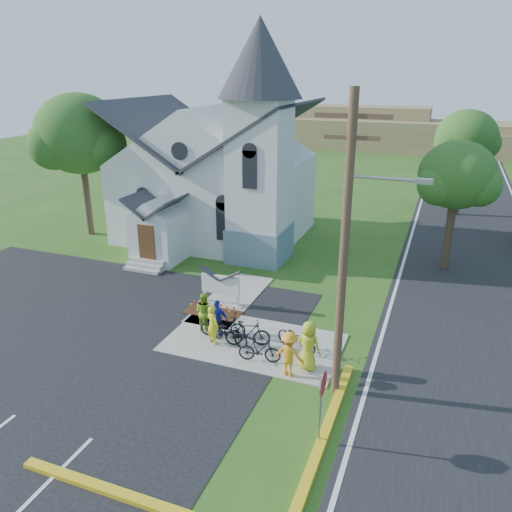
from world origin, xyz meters
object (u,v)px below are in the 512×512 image
at_px(utility_pole, 347,244).
at_px(cyclist_0, 213,325).
at_px(church_sign, 221,285).
at_px(cyclist_3, 289,354).
at_px(cyclist_2, 218,318).
at_px(bike_0, 229,332).
at_px(bike_1, 260,350).
at_px(bike_4, 297,338).
at_px(stop_sign, 322,393).
at_px(bike_3, 248,333).
at_px(bike_2, 223,325).
at_px(cyclist_1, 204,311).
at_px(cyclist_4, 308,346).

xyz_separation_m(utility_pole, cyclist_0, (-5.37, 1.35, -4.53)).
distance_m(church_sign, cyclist_3, 6.46).
bearing_deg(cyclist_2, bike_0, 148.68).
relative_size(bike_1, cyclist_2, 1.04).
bearing_deg(cyclist_2, cyclist_3, 155.58).
distance_m(bike_1, bike_4, 1.71).
distance_m(stop_sign, bike_0, 6.58).
bearing_deg(bike_4, cyclist_2, 112.75).
xyz_separation_m(cyclist_0, bike_3, (1.39, 0.32, -0.28)).
relative_size(cyclist_0, bike_2, 0.87).
xyz_separation_m(stop_sign, cyclist_2, (-5.54, 4.72, -0.95)).
xyz_separation_m(cyclist_2, bike_2, (0.24, -0.02, -0.29)).
distance_m(stop_sign, cyclist_1, 8.05).
relative_size(church_sign, stop_sign, 0.89).
relative_size(utility_pole, cyclist_1, 6.02).
height_order(stop_sign, cyclist_4, stop_sign).
height_order(cyclist_1, bike_4, cyclist_1).
height_order(cyclist_3, bike_3, cyclist_3).
bearing_deg(utility_pole, stop_sign, -88.51).
height_order(bike_0, bike_3, bike_3).
bearing_deg(church_sign, bike_3, -49.58).
bearing_deg(bike_3, cyclist_1, 55.91).
bearing_deg(bike_4, cyclist_1, 109.15).
distance_m(stop_sign, cyclist_2, 7.34).
xyz_separation_m(church_sign, bike_3, (2.58, -3.03, -0.43)).
xyz_separation_m(stop_sign, cyclist_3, (-1.90, 3.00, -0.87)).
relative_size(church_sign, cyclist_1, 1.32).
xyz_separation_m(utility_pole, cyclist_4, (-1.30, 0.93, -4.39)).
height_order(bike_1, bike_4, bike_1).
height_order(bike_0, cyclist_2, cyclist_2).
distance_m(bike_0, bike_4, 2.73).
distance_m(bike_2, cyclist_4, 4.09).
relative_size(church_sign, cyclist_0, 1.34).
bearing_deg(stop_sign, bike_3, 132.85).
height_order(cyclist_2, bike_3, cyclist_2).
relative_size(utility_pole, bike_3, 5.52).
xyz_separation_m(church_sign, cyclist_0, (1.19, -3.35, -0.15)).
height_order(bike_2, cyclist_4, cyclist_4).
xyz_separation_m(bike_2, cyclist_4, (3.92, -1.07, 0.47)).
bearing_deg(bike_1, bike_3, 32.98).
bearing_deg(cyclist_2, stop_sign, 140.49).
bearing_deg(cyclist_0, cyclist_3, -174.56).
xyz_separation_m(stop_sign, bike_3, (-4.05, 4.37, -1.19)).
bearing_deg(bike_3, cyclist_0, 83.72).
bearing_deg(bike_4, bike_1, 163.71).
bearing_deg(cyclist_4, bike_2, -2.04).
bearing_deg(church_sign, bike_2, -63.58).
relative_size(utility_pole, bike_1, 6.13).
height_order(cyclist_4, bike_4, cyclist_4).
bearing_deg(stop_sign, cyclist_1, 141.65).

